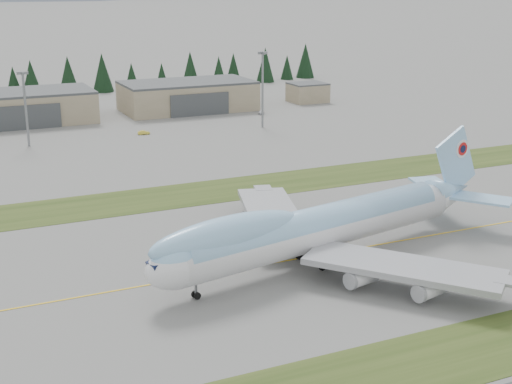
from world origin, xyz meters
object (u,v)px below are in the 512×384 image
boeing_747_freighter (319,227)px  service_vehicle_b (144,134)px  hangar_right (188,96)px  service_vehicle_c (261,114)px  hangar_center (21,107)px

boeing_747_freighter → service_vehicle_b: (2.37, 116.36, -6.51)m
hangar_right → service_vehicle_c: bearing=-42.0°
boeing_747_freighter → hangar_center: 155.72m
boeing_747_freighter → hangar_right: (29.88, 152.78, -1.12)m
boeing_747_freighter → hangar_right: bearing=67.3°
hangar_right → service_vehicle_b: bearing=-127.1°
boeing_747_freighter → service_vehicle_b: 116.57m
hangar_center → service_vehicle_c: hangar_center is taller
boeing_747_freighter → service_vehicle_c: (51.30, 133.50, -6.51)m
hangar_right → service_vehicle_c: hangar_right is taller
service_vehicle_b → service_vehicle_c: 51.84m
service_vehicle_b → service_vehicle_c: size_ratio=0.82×
hangar_center → hangar_right: same height
boeing_747_freighter → service_vehicle_b: boeing_747_freighter is taller
hangar_right → hangar_center: bearing=180.0°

